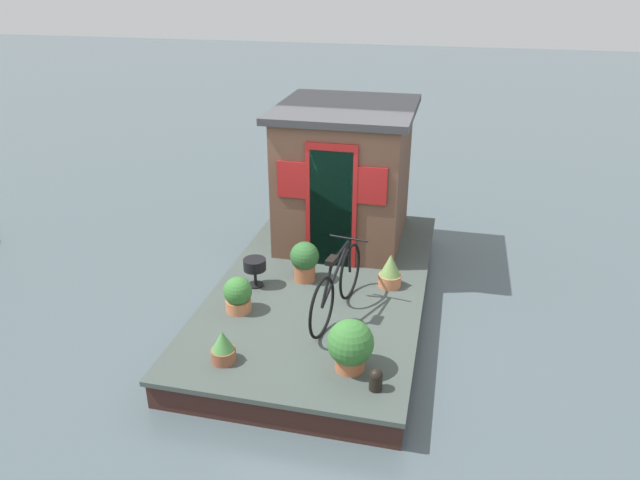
% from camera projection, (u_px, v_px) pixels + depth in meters
% --- Properties ---
extents(ground_plane, '(60.00, 60.00, 0.00)m').
position_uv_depth(ground_plane, '(323.00, 304.00, 8.26)').
color(ground_plane, '#4C5B60').
extents(houseboat_deck, '(5.13, 2.76, 0.39)m').
position_uv_depth(houseboat_deck, '(323.00, 292.00, 8.18)').
color(houseboat_deck, '#424C47').
rests_on(houseboat_deck, ground_plane).
extents(houseboat_cabin, '(2.14, 2.00, 2.09)m').
position_uv_depth(houseboat_cabin, '(345.00, 174.00, 8.93)').
color(houseboat_cabin, brown).
rests_on(houseboat_cabin, houseboat_deck).
extents(bicycle, '(1.67, 0.50, 0.88)m').
position_uv_depth(bicycle, '(337.00, 286.00, 7.13)').
color(bicycle, black).
rests_on(bicycle, houseboat_deck).
extents(potted_plant_lavender, '(0.36, 0.36, 0.46)m').
position_uv_depth(potted_plant_lavender, '(238.00, 295.00, 7.29)').
color(potted_plant_lavender, '#C6754C').
rests_on(potted_plant_lavender, houseboat_deck).
extents(potted_plant_basil, '(0.27, 0.27, 0.38)m').
position_uv_depth(potted_plant_basil, '(223.00, 347.00, 6.37)').
color(potted_plant_basil, '#935138').
rests_on(potted_plant_basil, houseboat_deck).
extents(potted_plant_thyme, '(0.50, 0.50, 0.58)m').
position_uv_depth(potted_plant_thyme, '(350.00, 345.00, 6.19)').
color(potted_plant_thyme, '#B2603D').
rests_on(potted_plant_thyme, houseboat_deck).
extents(potted_plant_sage, '(0.31, 0.31, 0.47)m').
position_uv_depth(potted_plant_sage, '(390.00, 271.00, 7.86)').
color(potted_plant_sage, '#C6754C').
rests_on(potted_plant_sage, houseboat_deck).
extents(potted_plant_rosemary, '(0.39, 0.39, 0.56)m').
position_uv_depth(potted_plant_rosemary, '(305.00, 260.00, 7.98)').
color(potted_plant_rosemary, '#B2603D').
rests_on(potted_plant_rosemary, houseboat_deck).
extents(charcoal_grill, '(0.30, 0.30, 0.39)m').
position_uv_depth(charcoal_grill, '(255.00, 266.00, 7.84)').
color(charcoal_grill, black).
rests_on(charcoal_grill, houseboat_deck).
extents(mooring_bollard, '(0.14, 0.14, 0.25)m').
position_uv_depth(mooring_bollard, '(376.00, 379.00, 5.96)').
color(mooring_bollard, black).
rests_on(mooring_bollard, houseboat_deck).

